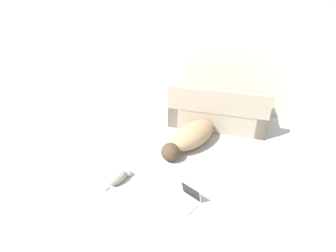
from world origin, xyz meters
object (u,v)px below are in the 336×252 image
couch (218,112)px  laptop_open (188,197)px  dog (191,137)px  cat (119,177)px

couch → laptop_open: couch is taller
couch → dog: size_ratio=1.36×
couch → laptop_open: (-0.31, -2.21, -0.20)m
couch → cat: (-1.39, -2.03, -0.21)m
dog → laptop_open: (0.13, -1.33, -0.12)m
dog → cat: size_ratio=3.14×
cat → dog: bearing=-8.7°
dog → laptop_open: dog is taller
couch → dog: 0.99m
couch → dog: (-0.44, -0.89, -0.09)m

